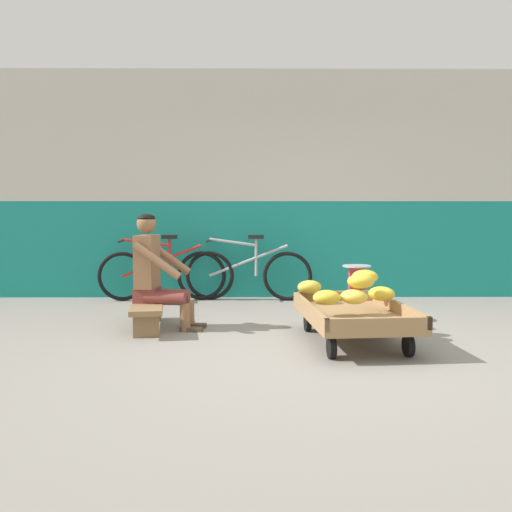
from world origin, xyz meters
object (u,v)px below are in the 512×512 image
Objects in this scene: banana_cart at (353,316)px; bicycle_far_left at (248,273)px; bicycle_near_left at (162,274)px; plastic_crate at (356,307)px; weighing_scale at (357,278)px; vendor_seated at (156,272)px; low_bench at (148,309)px; shopping_bag at (397,317)px.

bicycle_far_left is (-0.95, 2.35, 0.11)m from banana_cart.
bicycle_near_left is 1.12m from bicycle_far_left.
bicycle_far_left reaches higher than plastic_crate.
plastic_crate is 1.20× the size of weighing_scale.
bicycle_far_left is at bearing 130.61° from weighing_scale.
vendor_seated reaches higher than bicycle_far_left.
bicycle_near_left is at bearing 94.48° from low_bench.
bicycle_near_left reaches higher than weighing_scale.
banana_cart is 1.33× the size of low_bench.
plastic_crate reaches higher than low_bench.
vendor_seated is (-1.85, 0.60, 0.33)m from banana_cart.
bicycle_near_left is at bearing 131.59° from banana_cart.
banana_cart is 1.32× the size of vendor_seated.
plastic_crate is (0.21, 1.00, -0.09)m from banana_cart.
plastic_crate is at bearing -30.38° from bicycle_near_left.
vendor_seated reaches higher than low_bench.
shopping_bag is (2.39, -0.04, -0.45)m from vendor_seated.
bicycle_far_left is (0.90, 1.75, -0.21)m from vendor_seated.
bicycle_far_left is at bearing 129.84° from shopping_bag.
vendor_seated reaches higher than bicycle_near_left.
low_bench is 3.77× the size of weighing_scale.
shopping_bag is at bearing 46.29° from banana_cart.
weighing_scale is at bearing -30.40° from bicycle_near_left.
shopping_bag is at bearing -52.70° from weighing_scale.
bicycle_near_left is 6.91× the size of shopping_bag.
bicycle_far_left is 2.34m from shopping_bag.
bicycle_near_left and bicycle_far_left have the same top height.
plastic_crate is 1.50× the size of shopping_bag.
plastic_crate is 0.22× the size of bicycle_far_left.
weighing_scale is 1.79m from bicycle_far_left.
banana_cart is 1.97m from vendor_seated.
bicycle_far_left reaches higher than shopping_bag.
banana_cart is at bearing -102.01° from plastic_crate.
vendor_seated is at bearing -6.72° from low_bench.
weighing_scale reaches higher than plastic_crate.
weighing_scale is (0.21, 1.00, 0.21)m from banana_cart.
plastic_crate is at bearing 127.23° from shopping_bag.
low_bench is 0.99× the size of vendor_seated.
bicycle_near_left is 1.00× the size of bicycle_far_left.
weighing_scale reaches higher than shopping_bag.
weighing_scale is 1.25× the size of shopping_bag.
weighing_scale is at bearing 77.98° from banana_cart.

